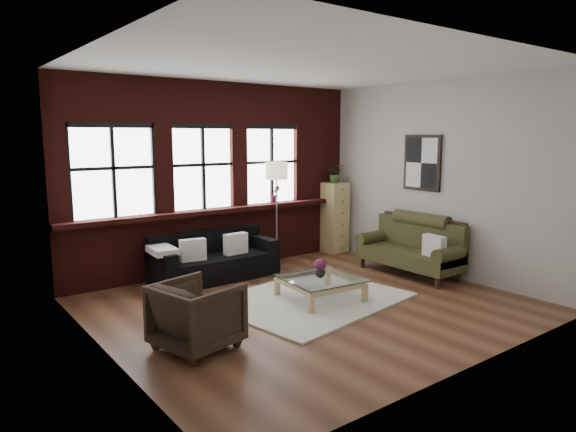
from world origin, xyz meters
TOP-DOWN VIEW (x-y plane):
  - floor at (0.00, 0.00)m, footprint 5.50×5.50m
  - ceiling at (0.00, 0.00)m, footprint 5.50×5.50m
  - wall_back at (0.00, 2.50)m, footprint 5.50×0.00m
  - wall_front at (0.00, -2.50)m, footprint 5.50×0.00m
  - wall_left at (-2.75, 0.00)m, footprint 0.00×5.00m
  - wall_right at (2.75, 0.00)m, footprint 0.00×5.00m
  - brick_backwall at (0.00, 2.44)m, footprint 5.50×0.12m
  - sill_ledge at (0.00, 2.35)m, footprint 5.50×0.30m
  - window_left at (-1.80, 2.45)m, footprint 1.38×0.10m
  - window_mid at (-0.30, 2.45)m, footprint 1.38×0.10m
  - window_right at (1.10, 2.45)m, footprint 1.38×0.10m
  - wall_poster at (2.72, 0.30)m, footprint 0.05×0.74m
  - shag_rug at (0.13, 0.12)m, footprint 2.81×2.36m
  - dark_sofa at (-0.41, 1.90)m, footprint 2.03×0.82m
  - pillow_a at (-0.84, 1.80)m, footprint 0.42×0.21m
  - pillow_b at (-0.07, 1.80)m, footprint 0.41×0.16m
  - vintage_settee at (2.30, 0.17)m, footprint 0.81×1.83m
  - pillow_settee at (2.22, -0.39)m, footprint 0.17×0.39m
  - armchair at (-1.91, -0.42)m, footprint 0.99×0.97m
  - coffee_table at (0.25, 0.05)m, footprint 1.11×1.11m
  - vase at (0.25, 0.05)m, footprint 0.14×0.14m
  - flowers at (0.25, 0.05)m, footprint 0.17×0.17m
  - drawer_chest at (2.46, 2.19)m, footprint 0.43×0.43m
  - potted_plant_top at (2.46, 2.19)m, footprint 0.37×0.34m
  - floor_lamp at (0.99, 2.12)m, footprint 0.40×0.40m
  - sill_plant at (1.10, 2.32)m, footprint 0.22×0.20m

SIDE VIEW (x-z plane):
  - floor at x=0.00m, z-range 0.00..0.00m
  - shag_rug at x=0.13m, z-range 0.00..0.03m
  - coffee_table at x=0.25m, z-range -0.01..0.33m
  - dark_sofa at x=-0.41m, z-range 0.00..0.73m
  - armchair at x=-1.91m, z-range 0.00..0.75m
  - vase at x=0.25m, z-range 0.33..0.48m
  - vintage_settee at x=2.30m, z-range 0.00..0.98m
  - flowers at x=0.25m, z-range 0.43..0.60m
  - pillow_a at x=-0.84m, z-range 0.39..0.73m
  - pillow_b at x=-0.07m, z-range 0.39..0.73m
  - pillow_settee at x=2.22m, z-range 0.43..0.77m
  - drawer_chest at x=2.46m, z-range 0.00..1.39m
  - floor_lamp at x=0.99m, z-range 0.00..1.99m
  - sill_ledge at x=0.00m, z-range 1.00..1.08m
  - sill_plant at x=1.10m, z-range 1.08..1.41m
  - potted_plant_top at x=2.46m, z-range 1.39..1.75m
  - wall_back at x=0.00m, z-range -1.15..4.35m
  - wall_front at x=0.00m, z-range -1.15..4.35m
  - wall_left at x=-2.75m, z-range -0.90..4.10m
  - wall_right at x=2.75m, z-range -0.90..4.10m
  - brick_backwall at x=0.00m, z-range 0.00..3.20m
  - window_left at x=-1.80m, z-range 1.00..2.50m
  - window_mid at x=-0.30m, z-range 1.00..2.50m
  - window_right at x=1.10m, z-range 1.00..2.50m
  - wall_poster at x=2.72m, z-range 1.38..2.32m
  - ceiling at x=0.00m, z-range 3.20..3.20m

